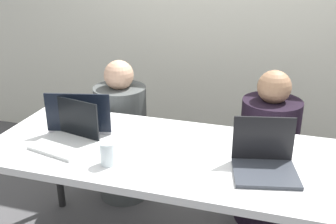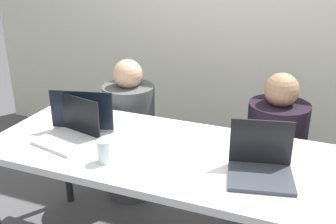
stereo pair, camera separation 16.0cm
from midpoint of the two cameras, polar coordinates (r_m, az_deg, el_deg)
name	(u,v)px [view 1 (the left image)]	position (r m, az deg, el deg)	size (l,w,h in m)	color
back_wall	(220,8)	(3.34, 6.17, 14.73)	(4.83, 0.10, 2.55)	silver
desk	(164,160)	(2.06, -2.87, -7.05)	(1.86, 0.78, 0.76)	silver
person_on_left	(122,139)	(2.85, -8.32, -3.89)	(0.36, 0.36, 1.04)	#424645
person_on_right	(267,158)	(2.62, 12.43, -6.53)	(0.45, 0.45, 1.05)	black
laptop_front_left	(68,135)	(2.16, -16.40, -3.31)	(0.33, 0.29, 0.22)	silver
laptop_front_right	(264,161)	(1.86, 11.44, -6.98)	(0.34, 0.31, 0.24)	#33373F
laptop_back_left	(83,120)	(2.32, -14.20, -1.16)	(0.41, 0.33, 0.24)	silver
water_glass_left	(108,155)	(1.91, -11.10, -6.17)	(0.08, 0.08, 0.12)	silver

